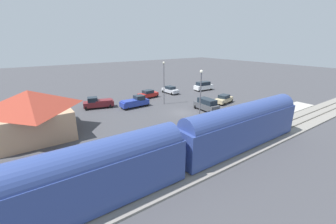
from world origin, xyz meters
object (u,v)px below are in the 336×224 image
Objects in this scene: station_building at (31,112)px; pedestrian_waiting_far at (212,130)px; sedan_silver at (170,90)px; suv_white at (203,86)px; pickup_maroon at (98,103)px; light_pole_lot_center at (164,78)px; suv_charcoal at (206,104)px; sedan_tan at (224,99)px; passenger_train at (179,145)px; light_pole_near_platform at (200,93)px; pedestrian_on_platform at (249,115)px; sedan_red at (148,94)px; pickup_blue at (135,102)px.

station_building is 23.47m from pedestrian_waiting_far.
suv_white is at bearing -102.91° from sedan_silver.
pickup_maroon is 13.24m from light_pole_lot_center.
suv_charcoal is (9.18, -8.07, -0.13)m from pedestrian_waiting_far.
passenger_train is at bearing 122.06° from sedan_tan.
light_pole_lot_center is (13.63, -3.25, -0.03)m from light_pole_near_platform.
suv_charcoal is at bearing -52.02° from passenger_train.
light_pole_lot_center reaches higher than passenger_train.
pedestrian_on_platform is 22.72m from sedan_red.
passenger_train is at bearing 145.73° from sedan_silver.
suv_charcoal is (-9.35, -9.49, 0.12)m from pickup_blue.
pedestrian_on_platform is 9.37m from light_pole_near_platform.
station_building is 2.00× the size of pickup_blue.
pedestrian_on_platform reaches higher than sedan_silver.
pedestrian_waiting_far is at bearing 138.22° from suv_white.
pedestrian_on_platform is at bearing -83.19° from pedestrian_waiting_far.
pickup_blue is 1.17× the size of sedan_red.
sedan_silver is (2.05, 8.93, -0.27)m from suv_white.
sedan_red is at bearing -9.03° from light_pole_near_platform.
light_pole_lot_center reaches higher than pedestrian_on_platform.
light_pole_lot_center is at bearing -83.82° from station_building.
pickup_blue is 6.86m from pickup_maroon.
pickup_blue is 1.19× the size of sedan_silver.
light_pole_lot_center is at bearing 136.80° from sedan_silver.
sedan_tan is 0.57× the size of light_pole_near_platform.
suv_white is (21.93, -19.59, -0.13)m from pedestrian_waiting_far.
station_building is 32.96m from sedan_tan.
sedan_tan is at bearing -164.19° from sedan_silver.
pickup_blue is at bearing -119.93° from pickup_maroon.
station_building is 24.03m from sedan_red.
pickup_maroon is at bearing 62.70° from sedan_tan.
passenger_train is at bearing 155.59° from sedan_red.
suv_charcoal is 0.60× the size of light_pole_near_platform.
pedestrian_waiting_far reaches higher than sedan_silver.
pickup_blue is 1.09× the size of suv_white.
light_pole_near_platform reaches higher than pedestrian_on_platform.
station_building is 1.31× the size of light_pole_near_platform.
suv_charcoal is 0.60× the size of light_pole_lot_center.
sedan_red is (1.30, -11.50, -0.15)m from pickup_maroon.
passenger_train is 3.31× the size of station_building.
pedestrian_on_platform is 9.21m from pedestrian_waiting_far.
sedan_tan is 1.04× the size of sedan_silver.
station_building reaches higher than sedan_red.
pedestrian_waiting_far is 29.41m from suv_white.
station_building is 38.53m from suv_white.
suv_charcoal is 9.70m from light_pole_lot_center.
light_pole_near_platform is (-20.47, 9.67, 4.33)m from sedan_silver.
sedan_red is at bearing -24.41° from passenger_train.
sedan_silver is at bearing -43.20° from light_pole_lot_center.
suv_charcoal is at bearing -41.30° from pedestrian_waiting_far.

